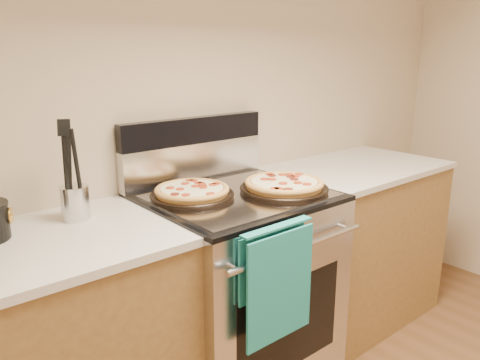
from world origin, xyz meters
TOP-DOWN VIEW (x-y plane):
  - wall_back at (0.00, 2.00)m, footprint 4.00×0.00m
  - range_body at (0.00, 1.65)m, footprint 0.76×0.68m
  - oven_window at (0.00, 1.31)m, footprint 0.56×0.01m
  - cooktop at (0.00, 1.65)m, footprint 0.76×0.68m
  - backsplash_lower at (0.00, 1.96)m, footprint 0.76×0.06m
  - backsplash_upper at (0.00, 1.96)m, footprint 0.76×0.06m
  - oven_handle at (0.00, 1.27)m, footprint 0.70×0.03m
  - dish_towel at (-0.12, 1.27)m, footprint 0.32×0.05m
  - foil_sheet at (0.00, 1.62)m, footprint 0.70×0.55m
  - countertop_left at (-0.88, 1.68)m, footprint 1.02×0.64m
  - cabinet_right at (0.88, 1.68)m, footprint 1.00×0.62m
  - countertop_right at (0.88, 1.68)m, footprint 1.02×0.64m
  - pepperoni_pizza_back at (-0.18, 1.72)m, footprint 0.42×0.42m
  - pepperoni_pizza_front at (0.18, 1.54)m, footprint 0.44×0.44m
  - utensil_crock at (-0.63, 1.81)m, footprint 0.13×0.13m

SIDE VIEW (x-z plane):
  - cabinet_right at x=0.88m, z-range 0.00..0.88m
  - range_body at x=0.00m, z-range 0.00..0.90m
  - oven_window at x=0.00m, z-range 0.25..0.65m
  - dish_towel at x=-0.12m, z-range 0.49..0.91m
  - oven_handle at x=0.00m, z-range 0.79..0.81m
  - countertop_left at x=-0.88m, z-range 0.88..0.91m
  - countertop_right at x=0.88m, z-range 0.88..0.91m
  - cooktop at x=0.00m, z-range 0.90..0.92m
  - foil_sheet at x=0.00m, z-range 0.92..0.93m
  - pepperoni_pizza_back at x=-0.18m, z-range 0.93..0.97m
  - pepperoni_pizza_front at x=0.18m, z-range 0.93..0.98m
  - utensil_crock at x=-0.63m, z-range 0.91..1.04m
  - backsplash_lower at x=0.00m, z-range 0.92..1.10m
  - backsplash_upper at x=0.00m, z-range 1.10..1.22m
  - wall_back at x=0.00m, z-range -0.65..3.35m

